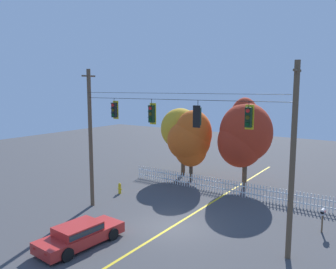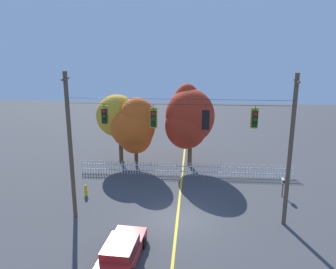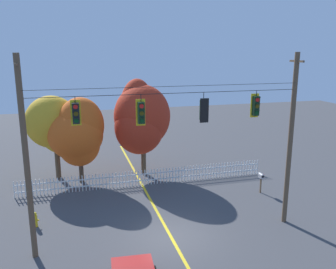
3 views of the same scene
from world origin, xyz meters
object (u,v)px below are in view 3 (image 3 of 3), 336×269
(traffic_signal_southbound_primary, at_px, (141,113))
(fire_hydrant, at_px, (35,220))
(traffic_signal_westbound_side, at_px, (76,113))
(traffic_signal_northbound_primary, at_px, (203,110))
(autumn_maple_near_fence, at_px, (56,125))
(roadside_mailbox, at_px, (261,177))
(traffic_signal_eastbound_side, at_px, (256,106))
(autumn_oak_far_east, at_px, (140,119))
(autumn_maple_mid, at_px, (78,134))

(traffic_signal_southbound_primary, relative_size, fire_hydrant, 1.76)
(traffic_signal_westbound_side, height_order, traffic_signal_northbound_primary, same)
(traffic_signal_southbound_primary, distance_m, autumn_maple_near_fence, 11.30)
(traffic_signal_southbound_primary, bearing_deg, autumn_maple_near_fence, 111.94)
(traffic_signal_westbound_side, relative_size, traffic_signal_northbound_primary, 0.90)
(traffic_signal_southbound_primary, relative_size, traffic_signal_northbound_primary, 1.02)
(roadside_mailbox, bearing_deg, fire_hydrant, -175.91)
(traffic_signal_westbound_side, relative_size, traffic_signal_southbound_primary, 0.89)
(traffic_signal_eastbound_side, xyz_separation_m, fire_hydrant, (-11.03, 2.97, -6.12))
(fire_hydrant, bearing_deg, traffic_signal_northbound_primary, -19.89)
(traffic_signal_southbound_primary, xyz_separation_m, traffic_signal_eastbound_side, (5.77, -0.00, 0.08))
(roadside_mailbox, bearing_deg, traffic_signal_eastbound_side, -126.41)
(roadside_mailbox, bearing_deg, traffic_signal_northbound_primary, -144.99)
(traffic_signal_northbound_primary, xyz_separation_m, autumn_oak_far_east, (-1.19, 9.67, -2.15))
(traffic_signal_northbound_primary, bearing_deg, fire_hydrant, 160.11)
(traffic_signal_northbound_primary, bearing_deg, traffic_signal_southbound_primary, 179.63)
(traffic_signal_westbound_side, distance_m, autumn_oak_far_east, 10.97)
(traffic_signal_southbound_primary, height_order, traffic_signal_northbound_primary, same)
(traffic_signal_northbound_primary, bearing_deg, autumn_oak_far_east, 97.00)
(traffic_signal_westbound_side, xyz_separation_m, autumn_maple_mid, (0.20, 9.12, -3.02))
(traffic_signal_northbound_primary, relative_size, autumn_maple_near_fence, 0.23)
(traffic_signal_northbound_primary, distance_m, traffic_signal_eastbound_side, 2.77)
(traffic_signal_northbound_primary, relative_size, autumn_maple_mid, 0.24)
(traffic_signal_northbound_primary, height_order, autumn_maple_near_fence, traffic_signal_northbound_primary)
(autumn_maple_near_fence, xyz_separation_m, autumn_oak_far_east, (5.94, -0.58, 0.30))
(traffic_signal_northbound_primary, xyz_separation_m, autumn_maple_mid, (-5.68, 9.13, -2.90))
(traffic_signal_westbound_side, height_order, traffic_signal_eastbound_side, same)
(autumn_maple_near_fence, height_order, autumn_maple_mid, autumn_maple_near_fence)
(autumn_oak_far_east, bearing_deg, traffic_signal_northbound_primary, -83.00)
(traffic_signal_westbound_side, xyz_separation_m, fire_hydrant, (-2.39, 2.97, -6.15))
(autumn_maple_mid, bearing_deg, roadside_mailbox, -24.36)
(autumn_maple_mid, bearing_deg, autumn_oak_far_east, 6.80)
(autumn_oak_far_east, bearing_deg, roadside_mailbox, -39.57)
(traffic_signal_westbound_side, distance_m, fire_hydrant, 7.24)
(traffic_signal_northbound_primary, height_order, fire_hydrant, traffic_signal_northbound_primary)
(autumn_maple_mid, bearing_deg, traffic_signal_northbound_primary, -58.13)
(fire_hydrant, bearing_deg, traffic_signal_westbound_side, -51.22)
(traffic_signal_eastbound_side, bearing_deg, autumn_maple_near_fence, 134.03)
(traffic_signal_eastbound_side, bearing_deg, autumn_maple_mid, 132.81)
(traffic_signal_northbound_primary, height_order, autumn_maple_mid, traffic_signal_northbound_primary)
(traffic_signal_southbound_primary, xyz_separation_m, autumn_oak_far_east, (1.82, 9.65, -2.16))
(traffic_signal_westbound_side, height_order, autumn_maple_near_fence, traffic_signal_westbound_side)
(traffic_signal_eastbound_side, relative_size, autumn_oak_far_east, 0.19)
(traffic_signal_westbound_side, distance_m, traffic_signal_northbound_primary, 5.88)
(traffic_signal_eastbound_side, height_order, autumn_maple_near_fence, traffic_signal_eastbound_side)
(traffic_signal_southbound_primary, bearing_deg, traffic_signal_northbound_primary, -0.37)
(autumn_maple_near_fence, xyz_separation_m, roadside_mailbox, (12.82, -6.27, -2.90))
(autumn_maple_mid, bearing_deg, autumn_maple_near_fence, 142.36)
(autumn_maple_mid, xyz_separation_m, autumn_oak_far_east, (4.49, 0.54, 0.75))
(traffic_signal_northbound_primary, distance_m, autumn_maple_mid, 11.14)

